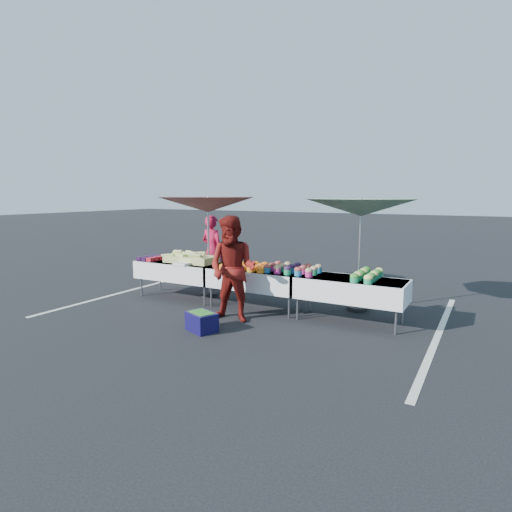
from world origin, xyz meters
The scene contains 17 objects.
ground centered at (0.00, 0.00, 0.00)m, with size 80.00×80.00×0.00m, color black.
stripe_left centered at (-3.20, 0.00, 0.00)m, with size 0.10×5.00×0.00m, color silver.
stripe_right centered at (3.20, 0.00, 0.00)m, with size 0.10×5.00×0.00m, color silver.
table_left centered at (-1.80, 0.00, 0.58)m, with size 1.86×0.81×0.75m.
table_center centered at (0.00, 0.00, 0.58)m, with size 1.86×0.81×0.75m.
table_right centered at (1.80, 0.00, 0.58)m, with size 1.86×0.81×0.75m.
berry_punnets centered at (-2.51, -0.06, 0.79)m, with size 0.40×0.54×0.08m.
corn_pile centered at (-1.56, 0.04, 0.84)m, with size 1.16×0.57×0.26m.
plastic_bags centered at (-1.50, -0.30, 0.78)m, with size 0.30×0.25×0.05m, color white.
carrot_bowls centered at (-0.15, -0.01, 0.80)m, with size 0.95×0.69×0.11m.
potato_cups centered at (0.75, 0.00, 0.83)m, with size 0.94×0.58×0.16m.
bean_baskets centered at (2.06, 0.08, 0.82)m, with size 0.36×0.86×0.15m.
vendor centered at (-1.87, 1.26, 0.83)m, with size 0.60×0.40×1.66m, color #AA1337.
customer centered at (0.05, -0.89, 0.89)m, with size 0.87×0.68×1.79m, color maroon.
umbrella_left centered at (-1.36, 0.40, 1.91)m, with size 2.31×2.31×2.10m.
umbrella_right centered at (1.72, 0.80, 1.88)m, with size 2.39×2.39×2.08m.
storage_bin centered at (-0.09, -1.60, 0.16)m, with size 0.56×0.49×0.31m.
Camera 1 is at (3.82, -6.87, 2.15)m, focal length 30.00 mm.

